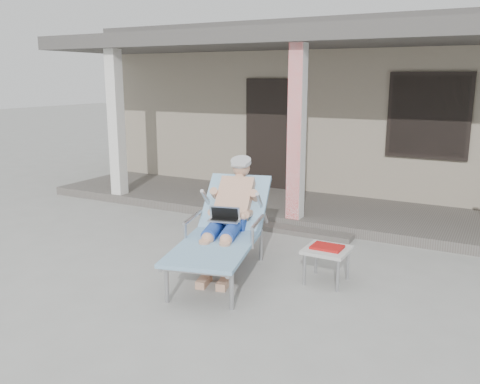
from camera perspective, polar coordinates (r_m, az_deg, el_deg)
The scene contains 7 objects.
ground at distance 6.13m, azimuth -1.53°, elevation -9.01°, with size 60.00×60.00×0.00m, color #9E9E99.
house at distance 11.80m, azimuth 14.38°, elevation 9.43°, with size 10.40×5.40×3.30m.
porch_deck at distance 8.71m, azimuth 8.24°, elevation -1.98°, with size 10.00×2.00×0.15m, color #605B56.
porch_overhang at distance 8.39m, azimuth 8.71°, elevation 16.15°, with size 10.00×2.30×2.85m.
porch_step at distance 7.69m, azimuth 5.29°, elevation -4.19°, with size 2.00×0.30×0.07m, color #605B56.
lounger at distance 5.97m, azimuth -1.60°, elevation -1.09°, with size 1.26×2.18×1.37m.
side_table at distance 5.81m, azimuth 9.75°, elevation -6.61°, with size 0.49×0.49×0.43m.
Camera 1 is at (2.81, -4.95, 2.28)m, focal length 38.00 mm.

